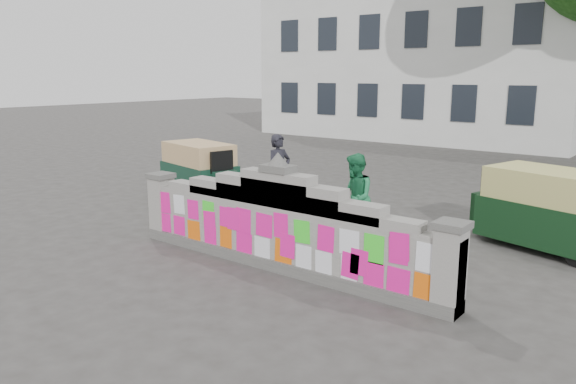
# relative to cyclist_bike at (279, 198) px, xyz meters

# --- Properties ---
(ground) EXTENTS (100.00, 100.00, 0.00)m
(ground) POSITION_rel_cyclist_bike_xyz_m (2.06, -2.57, -0.50)
(ground) COLOR #383533
(ground) RESTS_ON ground
(parapet_wall) EXTENTS (6.48, 0.44, 2.01)m
(parapet_wall) POSITION_rel_cyclist_bike_xyz_m (2.06, -2.57, 0.25)
(parapet_wall) COLOR #4C4C49
(parapet_wall) RESTS_ON ground
(building) EXTENTS (16.00, 10.00, 8.90)m
(building) POSITION_rel_cyclist_bike_xyz_m (-4.94, 19.42, 3.51)
(building) COLOR silver
(building) RESTS_ON ground
(cyclist_bike) EXTENTS (2.01, 1.01, 1.01)m
(cyclist_bike) POSITION_rel_cyclist_bike_xyz_m (0.00, 0.00, 0.00)
(cyclist_bike) COLOR black
(cyclist_bike) RESTS_ON ground
(cyclist_rider) EXTENTS (0.52, 0.69, 1.71)m
(cyclist_rider) POSITION_rel_cyclist_bike_xyz_m (0.00, 0.00, 0.35)
(cyclist_rider) COLOR black
(cyclist_rider) RESTS_ON ground
(pedestrian) EXTENTS (1.04, 1.08, 1.76)m
(pedestrian) POSITION_rel_cyclist_bike_xyz_m (2.23, -0.40, 0.38)
(pedestrian) COLOR #227D4B
(pedestrian) RESTS_ON ground
(rickshaw_left) EXTENTS (2.68, 1.66, 1.44)m
(rickshaw_left) POSITION_rel_cyclist_bike_xyz_m (-3.32, 0.70, 0.24)
(rickshaw_left) COLOR #113424
(rickshaw_left) RESTS_ON ground
(rickshaw_right) EXTENTS (2.84, 1.85, 1.52)m
(rickshaw_right) POSITION_rel_cyclist_bike_xyz_m (5.31, 1.44, 0.29)
(rickshaw_right) COLOR black
(rickshaw_right) RESTS_ON ground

